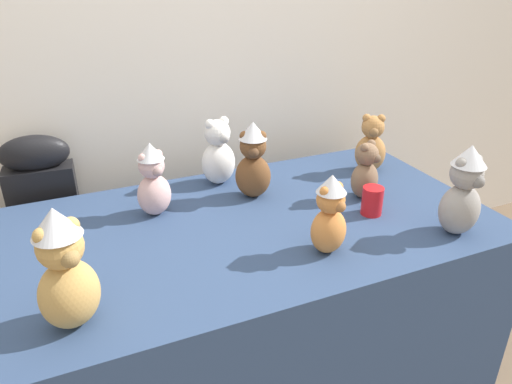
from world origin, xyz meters
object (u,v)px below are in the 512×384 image
object	(u,v)px
teddy_bear_blush	(153,180)
teddy_bear_snow	(218,154)
instrument_case	(52,238)
party_cup_red	(372,201)
teddy_bear_mocha	(365,172)
teddy_bear_ginger	(330,215)
teddy_bear_ash	(463,192)
teddy_bear_honey	(65,271)
display_table	(256,300)
teddy_bear_caramel	(371,145)
teddy_bear_chestnut	(253,161)

from	to	relation	value
teddy_bear_blush	teddy_bear_snow	world-z (taller)	teddy_bear_snow
instrument_case	party_cup_red	bearing A→B (deg)	-27.69
instrument_case	teddy_bear_mocha	distance (m)	1.40
teddy_bear_ginger	teddy_bear_ash	xyz separation A→B (m)	(0.48, -0.08, 0.03)
teddy_bear_mocha	teddy_bear_honey	world-z (taller)	teddy_bear_honey
instrument_case	teddy_bear_ginger	distance (m)	1.31
instrument_case	teddy_bear_mocha	xyz separation A→B (m)	(1.21, -0.61, 0.36)
display_table	teddy_bear_caramel	size ratio (longest dim) A/B	6.60
display_table	teddy_bear_mocha	bearing A→B (deg)	1.12
teddy_bear_ash	party_cup_red	xyz separation A→B (m)	(-0.19, 0.24, -0.11)
party_cup_red	teddy_bear_ginger	bearing A→B (deg)	-151.25
teddy_bear_mocha	teddy_bear_snow	size ratio (longest dim) A/B	0.82
display_table	teddy_bear_mocha	size ratio (longest dim) A/B	7.36
display_table	teddy_bear_ginger	world-z (taller)	teddy_bear_ginger
teddy_bear_blush	teddy_bear_ash	xyz separation A→B (m)	(0.95, -0.56, 0.02)
teddy_bear_caramel	party_cup_red	distance (m)	0.43
teddy_bear_blush	teddy_bear_chestnut	bearing A→B (deg)	-18.15
display_table	teddy_bear_caramel	xyz separation A→B (m)	(0.67, 0.23, 0.50)
teddy_bear_honey	teddy_bear_ash	world-z (taller)	teddy_bear_honey
teddy_bear_ginger	party_cup_red	xyz separation A→B (m)	(0.29, 0.16, -0.08)
teddy_bear_snow	party_cup_red	size ratio (longest dim) A/B	2.66
instrument_case	teddy_bear_snow	bearing A→B (deg)	-13.86
teddy_bear_chestnut	party_cup_red	size ratio (longest dim) A/B	2.89
display_table	teddy_bear_snow	world-z (taller)	teddy_bear_snow
display_table	party_cup_red	size ratio (longest dim) A/B	16.09
teddy_bear_ash	teddy_bear_caramel	bearing A→B (deg)	81.60
teddy_bear_ash	teddy_bear_honey	bearing A→B (deg)	174.43
teddy_bear_honey	teddy_bear_chestnut	distance (m)	0.90
teddy_bear_snow	display_table	bearing A→B (deg)	-101.98
teddy_bear_mocha	teddy_bear_ginger	world-z (taller)	teddy_bear_ginger
teddy_bear_snow	teddy_bear_mocha	bearing A→B (deg)	-50.38
instrument_case	teddy_bear_honey	distance (m)	1.04
instrument_case	teddy_bear_mocha	bearing A→B (deg)	-21.72
teddy_bear_snow	party_cup_red	world-z (taller)	teddy_bear_snow
teddy_bear_blush	teddy_bear_caramel	distance (m)	1.00
party_cup_red	teddy_bear_blush	bearing A→B (deg)	156.54
teddy_bear_chestnut	teddy_bear_honey	bearing A→B (deg)	-123.33
teddy_bear_ginger	teddy_bear_honey	bearing A→B (deg)	167.92
instrument_case	teddy_bear_ginger	size ratio (longest dim) A/B	3.50
display_table	party_cup_red	bearing A→B (deg)	-16.04
display_table	teddy_bear_ash	xyz separation A→B (m)	(0.62, -0.36, 0.53)
teddy_bear_mocha	teddy_bear_blush	bearing A→B (deg)	138.43
teddy_bear_mocha	teddy_bear_caramel	xyz separation A→B (m)	(0.18, 0.22, 0.01)
teddy_bear_snow	teddy_bear_ginger	world-z (taller)	teddy_bear_snow
teddy_bear_caramel	teddy_bear_chestnut	bearing A→B (deg)	-146.18
teddy_bear_blush	teddy_bear_honey	distance (m)	0.63
display_table	teddy_bear_mocha	distance (m)	0.68
teddy_bear_snow	teddy_bear_honey	size ratio (longest dim) A/B	0.84
teddy_bear_snow	teddy_bear_honey	xyz separation A→B (m)	(-0.65, -0.70, 0.03)
teddy_bear_mocha	teddy_bear_caramel	distance (m)	0.29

